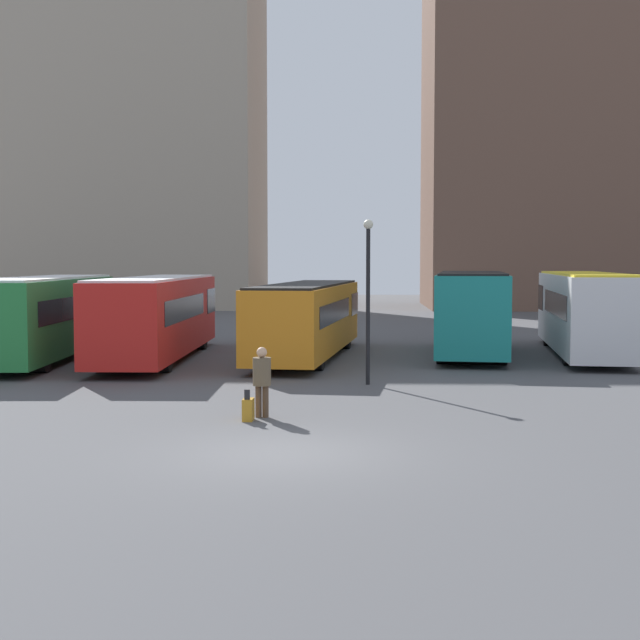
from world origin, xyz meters
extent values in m
plane|color=#4C4C4F|center=(0.00, 0.00, 0.00)|extent=(160.00, 160.00, 0.00)
cube|color=tan|center=(-19.75, 54.64, 15.88)|extent=(26.17, 13.68, 31.77)
cube|color=brown|center=(20.48, 54.64, 19.57)|extent=(27.62, 13.82, 39.15)
cube|color=#237A38|center=(-10.02, 15.20, 1.62)|extent=(3.12, 11.73, 2.67)
cube|color=black|center=(-10.30, 19.95, 1.95)|extent=(2.62, 2.27, 1.02)
cube|color=black|center=(-9.96, 14.16, 1.95)|extent=(2.92, 7.56, 0.80)
cube|color=white|center=(-10.02, 15.20, 2.99)|extent=(2.91, 11.49, 0.08)
cylinder|color=black|center=(-10.23, 18.79, 0.51)|extent=(2.42, 1.15, 1.02)
cylinder|color=black|center=(-9.82, 11.61, 0.51)|extent=(2.42, 1.15, 1.02)
cube|color=red|center=(-5.99, 15.73, 1.62)|extent=(2.79, 12.38, 2.65)
cube|color=black|center=(-6.11, 20.78, 1.95)|extent=(2.59, 2.32, 1.01)
cube|color=black|center=(-5.96, 14.62, 1.95)|extent=(2.72, 7.94, 0.80)
cube|color=white|center=(-5.99, 15.73, 2.99)|extent=(2.59, 12.12, 0.08)
cylinder|color=black|center=(-6.08, 19.55, 0.53)|extent=(2.42, 1.12, 1.07)
cylinder|color=black|center=(-5.89, 11.91, 0.53)|extent=(2.42, 1.12, 1.07)
cube|color=orange|center=(-0.53, 16.50, 1.50)|extent=(3.69, 12.29, 2.40)
cube|color=black|center=(-0.01, 21.43, 1.80)|extent=(2.69, 2.47, 0.91)
cube|color=black|center=(-0.65, 15.41, 1.80)|extent=(3.26, 7.96, 0.72)
cube|color=black|center=(-0.53, 16.50, 2.74)|extent=(3.47, 12.03, 0.08)
cylinder|color=black|center=(-0.14, 20.22, 0.54)|extent=(2.43, 1.32, 1.08)
cylinder|color=black|center=(-0.93, 12.77, 0.54)|extent=(2.43, 1.32, 1.08)
cube|color=#19847F|center=(5.66, 17.46, 1.70)|extent=(3.58, 9.43, 2.83)
cube|color=black|center=(6.10, 21.21, 2.05)|extent=(2.75, 1.98, 1.07)
cube|color=black|center=(5.57, 16.64, 2.05)|extent=(3.23, 6.14, 0.85)
cube|color=black|center=(5.66, 17.46, 3.15)|extent=(3.36, 9.22, 0.08)
cylinder|color=black|center=(6.00, 20.29, 0.52)|extent=(2.53, 1.31, 1.04)
cylinder|color=black|center=(5.33, 14.63, 0.52)|extent=(2.53, 1.31, 1.04)
cube|color=silver|center=(10.02, 18.02, 1.67)|extent=(3.71, 12.12, 2.83)
cube|color=black|center=(10.57, 22.87, 2.02)|extent=(2.67, 2.44, 1.08)
cube|color=black|center=(9.90, 16.95, 2.02)|extent=(3.27, 7.85, 0.85)
cube|color=yellow|center=(10.02, 18.02, 3.12)|extent=(3.50, 11.86, 0.08)
cylinder|color=black|center=(10.44, 21.69, 0.45)|extent=(2.39, 1.16, 0.90)
cylinder|color=black|center=(9.61, 14.34, 0.45)|extent=(2.39, 1.16, 0.90)
cylinder|color=#4C3828|center=(-0.91, 3.77, 0.37)|extent=(0.15, 0.15, 0.74)
cylinder|color=#4C3828|center=(-0.75, 3.77, 0.37)|extent=(0.15, 0.15, 0.74)
cylinder|color=brown|center=(-0.83, 3.77, 1.06)|extent=(0.43, 0.43, 0.65)
sphere|color=tan|center=(-0.83, 3.77, 1.51)|extent=(0.24, 0.24, 0.24)
cube|color=#B27A1E|center=(-1.09, 3.33, 0.25)|extent=(0.24, 0.42, 0.50)
cube|color=black|center=(-1.10, 3.19, 0.61)|extent=(0.13, 0.03, 0.23)
cylinder|color=black|center=(1.66, 9.40, 2.29)|extent=(0.12, 0.12, 4.58)
sphere|color=beige|center=(1.66, 9.40, 4.66)|extent=(0.28, 0.28, 0.28)
camera|label=1|loc=(1.42, -16.49, 3.59)|focal=50.00mm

